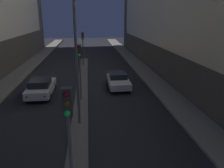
# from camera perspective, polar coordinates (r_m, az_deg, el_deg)

# --- Properties ---
(median_strip) EXTENTS (1.05, 30.58, 0.11)m
(median_strip) POSITION_cam_1_polar(r_m,az_deg,el_deg) (19.84, -7.84, -1.71)
(median_strip) COLOR #56544F
(median_strip) RESTS_ON ground
(traffic_light_near) EXTENTS (0.32, 0.42, 4.35)m
(traffic_light_near) POSITION_cam_1_polar(r_m,az_deg,el_deg) (7.02, -11.33, -9.99)
(traffic_light_near) COLOR #4C4C51
(traffic_light_near) RESTS_ON median_strip
(traffic_light_mid) EXTENTS (0.32, 0.42, 4.35)m
(traffic_light_mid) POSITION_cam_1_polar(r_m,az_deg,el_deg) (16.76, -8.48, 6.25)
(traffic_light_mid) COLOR #4C4C51
(traffic_light_mid) RESTS_ON median_strip
(traffic_light_far) EXTENTS (0.32, 0.42, 4.35)m
(traffic_light_far) POSITION_cam_1_polar(r_m,az_deg,el_deg) (29.31, -7.63, 11.02)
(traffic_light_far) COLOR #4C4C51
(traffic_light_far) RESTS_ON median_strip
(street_lamp) EXTENTS (0.52, 0.52, 7.72)m
(street_lamp) POSITION_cam_1_polar(r_m,az_deg,el_deg) (12.48, -9.55, 12.15)
(street_lamp) COLOR #4C4C51
(street_lamp) RESTS_ON median_strip
(car_left_lane) EXTENTS (1.88, 4.32, 1.49)m
(car_left_lane) POSITION_cam_1_polar(r_m,az_deg,el_deg) (19.31, -18.04, -0.77)
(car_left_lane) COLOR silver
(car_left_lane) RESTS_ON ground
(car_right_lane) EXTENTS (1.85, 4.07, 1.38)m
(car_right_lane) POSITION_cam_1_polar(r_m,az_deg,el_deg) (20.47, 1.62, 0.99)
(car_right_lane) COLOR silver
(car_right_lane) RESTS_ON ground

